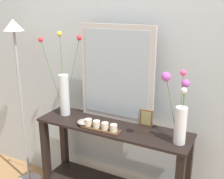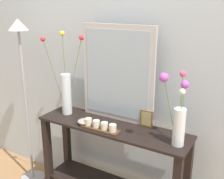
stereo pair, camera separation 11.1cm
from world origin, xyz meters
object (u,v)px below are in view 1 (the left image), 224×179
object	(u,v)px
candle_tray	(101,126)
tall_vase_left	(64,90)
decorative_bowl	(84,122)
vase_right	(180,115)
floor_lamp	(19,78)
mirror_leaning	(116,74)
console_table	(112,162)
picture_frame_small	(146,118)

from	to	relation	value
candle_tray	tall_vase_left	bearing A→B (deg)	163.53
decorative_bowl	vase_right	bearing A→B (deg)	4.70
tall_vase_left	floor_lamp	bearing A→B (deg)	-177.68
tall_vase_left	decorative_bowl	distance (m)	0.35
mirror_leaning	candle_tray	xyz separation A→B (m)	(-0.01, -0.24, -0.36)
tall_vase_left	candle_tray	distance (m)	0.49
floor_lamp	tall_vase_left	bearing A→B (deg)	2.32
candle_tray	console_table	bearing A→B (deg)	66.82
picture_frame_small	mirror_leaning	bearing A→B (deg)	176.79
candle_tray	decorative_bowl	distance (m)	0.16
console_table	picture_frame_small	distance (m)	0.48
floor_lamp	decorative_bowl	bearing A→B (deg)	-6.89
mirror_leaning	candle_tray	distance (m)	0.44
candle_tray	picture_frame_small	world-z (taller)	picture_frame_small
candle_tray	picture_frame_small	size ratio (longest dim) A/B	2.34
mirror_leaning	tall_vase_left	xyz separation A→B (m)	(-0.44, -0.12, -0.17)
tall_vase_left	candle_tray	xyz separation A→B (m)	(0.43, -0.13, -0.19)
mirror_leaning	candle_tray	bearing A→B (deg)	-92.44
mirror_leaning	tall_vase_left	size ratio (longest dim) A/B	1.10
picture_frame_small	decorative_bowl	xyz separation A→B (m)	(-0.44, -0.21, -0.04)
picture_frame_small	decorative_bowl	distance (m)	0.49
vase_right	picture_frame_small	distance (m)	0.36
vase_right	candle_tray	bearing A→B (deg)	-172.57
tall_vase_left	vase_right	world-z (taller)	tall_vase_left
floor_lamp	vase_right	bearing A→B (deg)	-1.20
mirror_leaning	tall_vase_left	bearing A→B (deg)	-165.24
candle_tray	floor_lamp	distance (m)	0.96
mirror_leaning	vase_right	xyz separation A→B (m)	(0.57, -0.17, -0.18)
tall_vase_left	console_table	bearing A→B (deg)	-2.91
mirror_leaning	candle_tray	world-z (taller)	mirror_leaning
mirror_leaning	floor_lamp	size ratio (longest dim) A/B	0.48
tall_vase_left	vase_right	xyz separation A→B (m)	(1.01, -0.05, -0.01)
mirror_leaning	floor_lamp	distance (m)	0.95
console_table	mirror_leaning	distance (m)	0.73
candle_tray	mirror_leaning	bearing A→B (deg)	87.56
picture_frame_small	vase_right	bearing A→B (deg)	-27.25
vase_right	decorative_bowl	world-z (taller)	vase_right
mirror_leaning	console_table	bearing A→B (deg)	-76.45
vase_right	floor_lamp	xyz separation A→B (m)	(-1.50, 0.03, 0.06)
tall_vase_left	picture_frame_small	bearing A→B (deg)	8.03
mirror_leaning	tall_vase_left	world-z (taller)	mirror_leaning
candle_tray	floor_lamp	size ratio (longest dim) A/B	0.19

